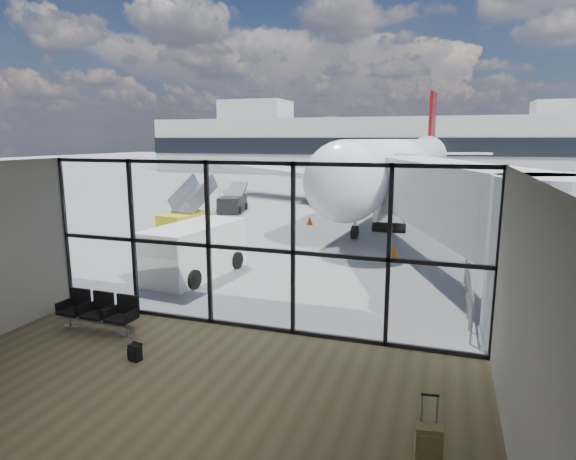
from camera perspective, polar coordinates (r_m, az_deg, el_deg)
The scene contains 21 objects.
ground at distance 51.81m, azimuth 13.05°, elevation 4.90°, with size 220.00×220.00×0.00m, color slate.
lounge_shell at distance 8.49m, azimuth -17.43°, elevation -6.13°, with size 12.02×8.01×4.51m.
glass_curtain_wall at distance 12.65m, azimuth -4.57°, elevation -2.05°, with size 12.10×0.12×4.50m.
jet_bridge at distance 18.56m, azimuth 18.51°, elevation 3.14°, with size 8.00×16.50×4.33m.
apron_railing at distance 15.48m, azimuth 20.60°, elevation -6.17°, with size 0.06×5.46×1.11m.
far_terminal at distance 73.52m, azimuth 14.43°, elevation 9.78°, with size 80.00×12.20×11.00m.
tree_0 at distance 97.11m, azimuth -12.63°, elevation 10.27°, with size 4.95×4.95×7.12m.
tree_1 at distance 94.17m, azimuth -9.46°, elevation 10.75°, with size 5.61×5.61×8.07m.
tree_2 at distance 91.54m, azimuth -6.08°, elevation 11.23°, with size 6.27×6.27×9.03m.
tree_3 at distance 89.22m, azimuth -2.50°, elevation 10.49°, with size 4.95×4.95×7.12m.
tree_4 at distance 87.26m, azimuth 1.25°, elevation 10.90°, with size 5.61×5.61×8.07m.
tree_5 at distance 85.67m, azimuth 5.16°, elevation 11.28°, with size 6.27×6.27×9.03m.
seating_row at distance 13.92m, azimuth -21.39°, elevation -8.79°, with size 2.30×0.70×1.02m.
backpack at distance 11.95m, azimuth -17.71°, elevation -13.66°, with size 0.31×0.29×0.42m.
suitcase at distance 8.53m, azimuth 16.31°, elevation -23.19°, with size 0.44×0.35×1.12m.
airliner at distance 38.87m, azimuth 13.72°, elevation 7.50°, with size 33.34×38.68×9.96m.
service_van at distance 18.19m, azimuth -11.27°, elevation -2.34°, with size 2.52×4.59×1.92m.
belt_loader at distance 34.11m, azimuth -6.54°, elevation 3.27°, with size 2.19×4.29×1.89m.
mobile_stairs at distance 28.17m, azimuth -12.04°, elevation 1.40°, with size 2.33×3.66×2.39m.
traffic_cone_a at distance 28.68m, azimuth 2.58°, elevation 1.16°, with size 0.39×0.39×0.55m.
traffic_cone_b at distance 20.98m, azimuth 12.48°, elevation -2.57°, with size 0.44×0.44×0.62m.
Camera 1 is at (4.85, -11.34, 5.04)m, focal length 30.00 mm.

